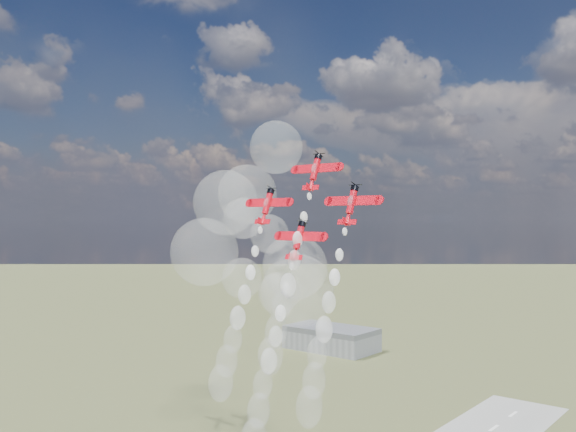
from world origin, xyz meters
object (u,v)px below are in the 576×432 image
Objects in this scene: plane_slot at (298,239)px; hangar at (331,338)px; plane_left at (267,205)px; plane_lead at (315,171)px; plane_right at (351,204)px.

hangar is at bearing 122.91° from plane_slot.
plane_left is (97.43, -167.14, 71.78)m from hangar.
plane_slot is (0.00, -6.59, -16.78)m from plane_lead.
plane_lead is 15.72m from plane_right.
hangar is 212.68m from plane_slot.
plane_left is 25.76m from plane_right.
plane_left is 1.00× the size of plane_right.
plane_lead is at bearing 14.34° from plane_left.
plane_lead is 15.72m from plane_left.
hangar is 206.35m from plane_left.
plane_lead is at bearing 90.00° from plane_slot.
plane_right is at bearing -53.61° from hangar.
plane_left is (-12.88, -3.29, -8.39)m from plane_lead.
plane_left reaches higher than hangar.
hangar is at bearing 120.24° from plane_left.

